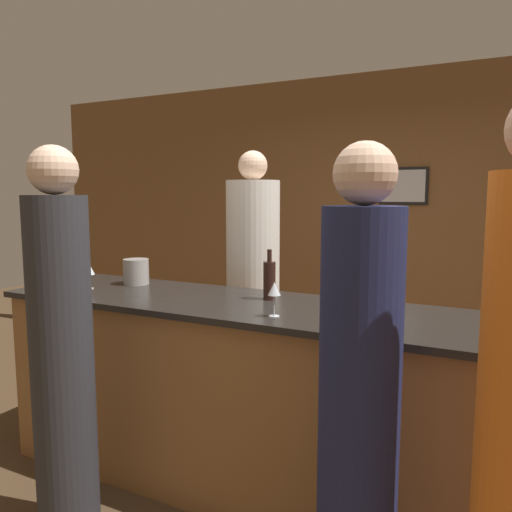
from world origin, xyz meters
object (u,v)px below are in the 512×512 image
bartender (253,299)px  wine_bottle_1 (269,280)px  wine_bottle_0 (69,265)px  guest_1 (359,416)px  guest_2 (62,355)px  ice_bucket (136,272)px

bartender → wine_bottle_1: bearing=124.2°
wine_bottle_0 → wine_bottle_1: wine_bottle_0 is taller
guest_1 → guest_2: bearing=-178.4°
guest_1 → wine_bottle_1: (-0.75, 0.84, 0.31)m
bartender → guest_1: (1.18, -1.47, -0.04)m
wine_bottle_1 → guest_1: bearing=-48.2°
bartender → ice_bucket: 0.86m
bartender → guest_1: bearing=128.7°
wine_bottle_1 → ice_bucket: 1.00m
wine_bottle_0 → wine_bottle_1: bearing=4.4°
bartender → ice_bucket: (-0.57, -0.59, 0.24)m
wine_bottle_0 → guest_1: bearing=-18.2°
bartender → guest_1: bartender is taller
wine_bottle_1 → bartender: bearing=124.2°
guest_1 → ice_bucket: 1.98m
guest_1 → wine_bottle_1: 1.17m
guest_2 → ice_bucket: 1.01m
guest_2 → wine_bottle_1: bearing=52.1°
bartender → wine_bottle_1: (0.43, -0.63, 0.27)m
guest_2 → wine_bottle_0: (-0.77, 0.77, 0.29)m
wine_bottle_1 → ice_bucket: size_ratio=1.70×
guest_1 → bartender: bearing=128.7°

